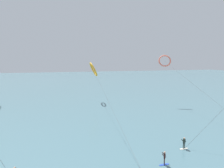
# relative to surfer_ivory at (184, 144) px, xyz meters

# --- Properties ---
(sea_water) EXTENTS (400.00, 200.00, 0.08)m
(sea_water) POSITION_rel_surfer_ivory_xyz_m (-8.68, 91.87, -0.78)
(sea_water) COLOR #476B75
(sea_water) RESTS_ON ground
(surfer_ivory) EXTENTS (1.40, 0.63, 1.70)m
(surfer_ivory) POSITION_rel_surfer_ivory_xyz_m (0.00, 0.00, 0.00)
(surfer_ivory) COLOR silver
(surfer_ivory) RESTS_ON ground
(surfer_cobalt) EXTENTS (1.40, 0.71, 1.70)m
(surfer_cobalt) POSITION_rel_surfer_ivory_xyz_m (-4.96, -2.84, 0.00)
(surfer_cobalt) COLOR #2647B7
(surfer_cobalt) RESTS_ON ground
(kite_amber) EXTENTS (3.33, 41.69, 12.17)m
(kite_amber) POSITION_rel_surfer_ivory_xyz_m (-6.27, 34.96, 9.12)
(kite_amber) COLOR orange
(kite_amber) RESTS_ON ground
(kite_coral) EXTENTS (3.86, 30.62, 14.28)m
(kite_coral) POSITION_rel_surfer_ivory_xyz_m (12.27, 25.22, 11.72)
(kite_coral) COLOR #EA7260
(kite_coral) RESTS_ON ground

